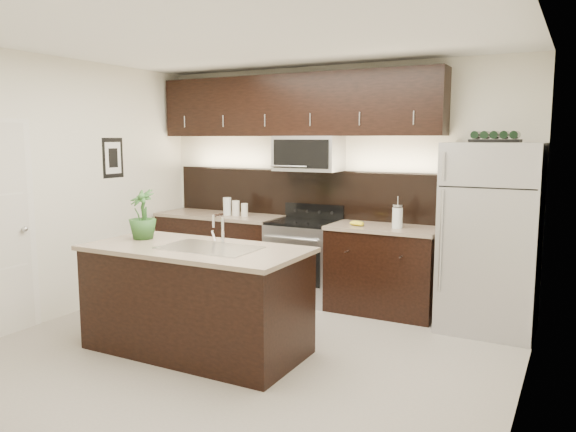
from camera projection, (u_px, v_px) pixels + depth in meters
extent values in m
plane|color=gray|center=(245.00, 351.00, 4.98)|extent=(4.50, 4.50, 0.00)
cube|color=silver|center=(335.00, 184.00, 6.54)|extent=(4.50, 0.02, 2.70)
cube|color=silver|center=(45.00, 235.00, 3.04)|extent=(4.50, 0.02, 2.70)
cube|color=silver|center=(60.00, 189.00, 5.83)|extent=(0.02, 4.00, 2.70)
cube|color=silver|center=(528.00, 217.00, 3.75)|extent=(0.02, 4.00, 2.70)
cube|color=white|center=(241.00, 37.00, 4.61)|extent=(4.50, 4.00, 0.02)
sphere|color=silver|center=(25.00, 229.00, 5.44)|extent=(0.06, 0.06, 0.06)
cube|color=black|center=(113.00, 158.00, 6.44)|extent=(0.01, 0.32, 0.46)
cube|color=white|center=(113.00, 158.00, 6.44)|extent=(0.00, 0.24, 0.36)
cube|color=black|center=(221.00, 252.00, 7.05)|extent=(1.57, 0.62, 0.90)
cube|color=black|center=(383.00, 271.00, 6.07)|extent=(1.16, 0.62, 0.90)
cube|color=#B2B2B7|center=(304.00, 262.00, 6.51)|extent=(0.76, 0.62, 0.90)
cube|color=black|center=(304.00, 222.00, 6.45)|extent=(0.76, 0.60, 0.03)
cube|color=tan|center=(220.00, 215.00, 6.99)|extent=(1.59, 0.65, 0.04)
cube|color=tan|center=(384.00, 228.00, 6.00)|extent=(1.18, 0.65, 0.04)
cube|color=black|center=(300.00, 193.00, 6.76)|extent=(3.49, 0.02, 0.56)
cube|color=#B2B2B7|center=(308.00, 154.00, 6.44)|extent=(0.76, 0.40, 0.40)
cube|color=black|center=(294.00, 105.00, 6.49)|extent=(3.49, 0.33, 0.70)
cube|color=black|center=(196.00, 301.00, 4.94)|extent=(1.90, 0.90, 0.90)
cube|color=tan|center=(195.00, 249.00, 4.87)|extent=(1.96, 0.96, 0.04)
cube|color=silver|center=(209.00, 247.00, 4.80)|extent=(0.84, 0.50, 0.01)
cylinder|color=silver|center=(223.00, 231.00, 4.97)|extent=(0.03, 0.03, 0.24)
cylinder|color=silver|center=(218.00, 215.00, 4.89)|extent=(0.02, 0.14, 0.02)
cylinder|color=silver|center=(213.00, 222.00, 4.83)|extent=(0.02, 0.02, 0.10)
cube|color=#B2B2B7|center=(490.00, 237.00, 5.45)|extent=(0.88, 0.80, 1.83)
cube|color=black|center=(495.00, 141.00, 5.32)|extent=(0.45, 0.28, 0.03)
cylinder|color=black|center=(477.00, 135.00, 5.39)|extent=(0.08, 0.26, 0.08)
cylinder|color=black|center=(486.00, 135.00, 5.35)|extent=(0.08, 0.26, 0.08)
cylinder|color=black|center=(496.00, 135.00, 5.31)|extent=(0.08, 0.26, 0.08)
cylinder|color=black|center=(505.00, 135.00, 5.27)|extent=(0.08, 0.26, 0.08)
cylinder|color=black|center=(515.00, 135.00, 5.23)|extent=(0.08, 0.26, 0.08)
imported|color=#285421|center=(142.00, 214.00, 5.22)|extent=(0.30, 0.30, 0.46)
cylinder|color=silver|center=(227.00, 206.00, 6.86)|extent=(0.10, 0.10, 0.22)
cylinder|color=silver|center=(236.00, 208.00, 6.82)|extent=(0.09, 0.09, 0.18)
cylinder|color=silver|center=(244.00, 210.00, 6.77)|extent=(0.08, 0.08, 0.15)
cylinder|color=silver|center=(397.00, 218.00, 5.87)|extent=(0.11, 0.11, 0.22)
cylinder|color=silver|center=(398.00, 206.00, 5.85)|extent=(0.11, 0.11, 0.02)
cylinder|color=silver|center=(398.00, 201.00, 5.85)|extent=(0.01, 0.01, 0.09)
ellipsoid|color=yellow|center=(355.00, 223.00, 6.07)|extent=(0.21, 0.18, 0.05)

